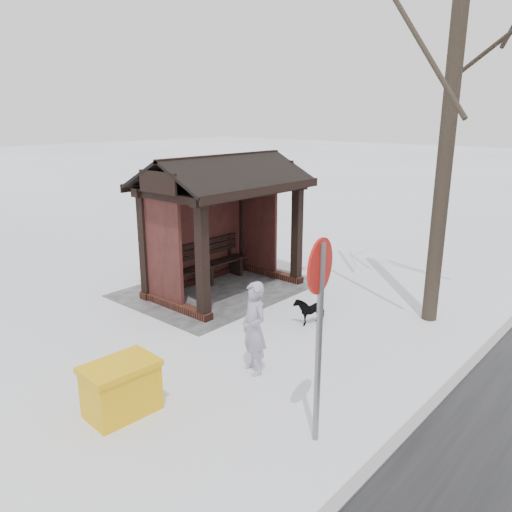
# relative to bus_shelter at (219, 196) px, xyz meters

# --- Properties ---
(ground) EXTENTS (120.00, 120.00, 0.00)m
(ground) POSITION_rel_bus_shelter_xyz_m (0.00, 0.16, -2.17)
(ground) COLOR white
(ground) RESTS_ON ground
(kerb) EXTENTS (120.00, 0.15, 0.06)m
(kerb) POSITION_rel_bus_shelter_xyz_m (0.00, 5.66, -2.16)
(kerb) COLOR gray
(kerb) RESTS_ON ground
(trampled_patch) EXTENTS (4.20, 3.20, 0.02)m
(trampled_patch) POSITION_rel_bus_shelter_xyz_m (0.00, -0.04, -2.16)
(trampled_patch) COLOR gray
(trampled_patch) RESTS_ON ground
(bus_shelter) EXTENTS (3.60, 2.40, 3.09)m
(bus_shelter) POSITION_rel_bus_shelter_xyz_m (0.00, 0.00, 0.00)
(bus_shelter) COLOR #381A14
(bus_shelter) RESTS_ON ground
(pedestrian) EXTENTS (0.52, 0.63, 1.48)m
(pedestrian) POSITION_rel_bus_shelter_xyz_m (2.38, 3.16, -1.43)
(pedestrian) COLOR #A098B3
(pedestrian) RESTS_ON ground
(dog) EXTENTS (0.67, 0.45, 0.52)m
(dog) POSITION_rel_bus_shelter_xyz_m (0.23, 2.69, -1.90)
(dog) COLOR black
(dog) RESTS_ON ground
(grit_bin) EXTENTS (1.00, 0.71, 0.74)m
(grit_bin) POSITION_rel_bus_shelter_xyz_m (4.40, 2.57, -1.79)
(grit_bin) COLOR #E5A80D
(grit_bin) RESTS_ON ground
(road_sign) EXTENTS (0.65, 0.16, 2.58)m
(road_sign) POSITION_rel_bus_shelter_xyz_m (3.15, 4.84, -0.33)
(road_sign) COLOR slate
(road_sign) RESTS_ON ground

